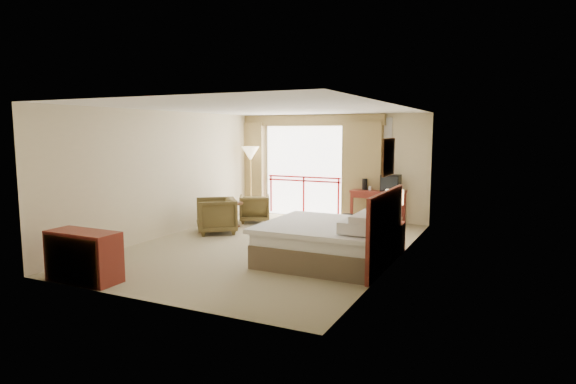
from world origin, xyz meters
The scene contains 29 objects.
floor centered at (0.00, 0.00, 0.00)m, with size 7.00×7.00×0.00m, color gray.
ceiling centered at (0.00, 0.00, 2.70)m, with size 7.00×7.00×0.00m, color white.
wall_back centered at (0.00, 3.50, 1.35)m, with size 5.00×5.00×0.00m, color beige.
wall_front centered at (0.00, -3.50, 1.35)m, with size 5.00×5.00×0.00m, color beige.
wall_left centered at (-2.50, 0.00, 1.35)m, with size 7.00×7.00×0.00m, color beige.
wall_right centered at (2.50, 0.00, 1.35)m, with size 7.00×7.00×0.00m, color beige.
balcony_door centered at (-0.80, 3.48, 1.20)m, with size 2.40×2.40×0.00m, color white.
balcony_railing centered at (-0.80, 3.46, 0.81)m, with size 2.09×0.03×1.02m.
curtain_left centered at (-2.45, 3.35, 1.25)m, with size 1.00×0.26×2.50m, color olive.
curtain_right centered at (0.85, 3.35, 1.25)m, with size 1.00×0.26×2.50m, color olive.
valance centered at (-0.80, 3.38, 2.55)m, with size 4.40×0.22×0.28m, color olive.
hvac_vent centered at (1.30, 3.47, 2.35)m, with size 0.50×0.04×0.50m, color silver.
bed centered at (1.50, -0.60, 0.38)m, with size 2.13×2.06×0.97m.
headboard centered at (2.46, -0.60, 0.65)m, with size 0.06×2.10×1.30m, color maroon.
framed_art centered at (2.47, -0.60, 1.85)m, with size 0.04×0.72×0.60m.
nightstand centered at (2.31, 0.55, 0.28)m, with size 0.40×0.47×0.57m, color maroon.
table_lamp centered at (2.31, 0.60, 1.03)m, with size 0.34×0.34×0.59m.
phone centered at (2.26, 0.40, 0.61)m, with size 0.18×0.14×0.08m, color black.
desk centered at (1.32, 3.22, 0.65)m, with size 1.28×0.62×0.84m.
tv centered at (1.62, 3.15, 1.03)m, with size 0.44×0.35×0.40m.
coffee_maker centered at (0.97, 3.16, 0.97)m, with size 0.13×0.13×0.28m, color black.
cup centered at (1.12, 3.11, 0.88)m, with size 0.07×0.07×0.10m, color white.
wastebasket centered at (0.77, 2.51, 0.15)m, with size 0.25×0.25×0.31m, color black.
armchair_far centered at (-1.55, 2.11, 0.00)m, with size 0.73×0.75×0.69m, color #4A3C1E.
armchair_near centered at (-1.67, 0.59, 0.00)m, with size 0.84×0.86×0.79m, color #4A3C1E.
side_table centered at (-1.73, 1.33, 0.40)m, with size 0.54×0.54×0.58m.
book centered at (-1.73, 1.33, 0.59)m, with size 0.15×0.21×0.02m, color white.
floor_lamp centered at (-2.14, 2.95, 1.60)m, with size 0.47×0.47×1.86m.
dresser centered at (-1.48, -3.23, 0.39)m, with size 1.16×0.49×0.77m.
Camera 1 is at (4.36, -8.28, 2.25)m, focal length 30.00 mm.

